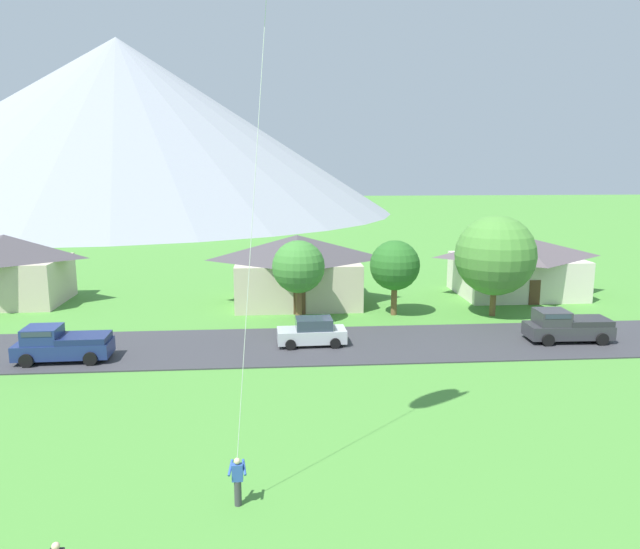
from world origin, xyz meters
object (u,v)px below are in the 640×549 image
parked_car_silver_mid_west (312,332)px  house_leftmost (297,268)px  pickup_truck_navy_east_side (61,344)px  pickup_truck_charcoal_west_side (566,326)px  tree_center (395,266)px  house_left_center (517,264)px  tree_left_of_center (298,267)px  house_right_center (7,268)px  tree_near_left (495,255)px

parked_car_silver_mid_west → house_leftmost: bearing=92.0°
house_leftmost → pickup_truck_navy_east_side: bearing=-135.9°
pickup_truck_charcoal_west_side → tree_center: bearing=140.9°
house_leftmost → pickup_truck_charcoal_west_side: (16.38, -12.15, -1.79)m
house_leftmost → tree_center: (6.98, -4.51, 0.87)m
house_left_center → tree_left_of_center: 20.45m
house_left_center → pickup_truck_navy_east_side: (-32.74, -15.10, -1.58)m
house_leftmost → tree_left_of_center: bearing=-91.5°
house_right_center → pickup_truck_navy_east_side: size_ratio=1.77×
parked_car_silver_mid_west → pickup_truck_navy_east_side: bearing=-172.6°
tree_left_of_center → pickup_truck_charcoal_west_side: bearing=-20.3°
tree_near_left → pickup_truck_charcoal_west_side: 7.95m
parked_car_silver_mid_west → pickup_truck_charcoal_west_side: 15.97m
tree_center → house_leftmost: bearing=147.2°
tree_left_of_center → parked_car_silver_mid_west: size_ratio=1.37×
house_leftmost → parked_car_silver_mid_west: bearing=-88.0°
house_left_center → tree_center: 13.31m
tree_center → house_right_center: bearing=168.5°
house_left_center → pickup_truck_navy_east_side: size_ratio=2.01×
pickup_truck_navy_east_side → tree_left_of_center: bearing=28.5°
house_leftmost → tree_center: size_ratio=1.86×
house_leftmost → house_left_center: (18.78, 1.56, -0.21)m
pickup_truck_charcoal_west_side → house_left_center: bearing=80.1°
house_left_center → tree_near_left: tree_near_left is taller
house_leftmost → house_right_center: house_right_center is taller
house_left_center → house_right_center: size_ratio=1.14×
house_left_center → parked_car_silver_mid_west: 22.71m
house_leftmost → pickup_truck_navy_east_side: 19.53m
pickup_truck_charcoal_west_side → pickup_truck_navy_east_side: (-30.34, -1.39, 0.00)m
tree_left_of_center → tree_center: tree_left_of_center is taller
house_right_center → tree_near_left: size_ratio=1.24×
house_right_center → pickup_truck_charcoal_west_side: 41.84m
house_leftmost → house_left_center: size_ratio=0.99×
house_leftmost → tree_left_of_center: 6.15m
tree_left_of_center → parked_car_silver_mid_west: 6.46m
house_left_center → tree_center: bearing=-152.8°
tree_near_left → tree_center: (-7.23, 0.82, -0.80)m
house_left_center → pickup_truck_charcoal_west_side: bearing=-99.9°
house_right_center → house_leftmost: bearing=-4.0°
house_left_center → parked_car_silver_mid_west: size_ratio=2.47×
tree_left_of_center → parked_car_silver_mid_west: bearing=-84.2°
house_right_center → tree_near_left: 37.98m
house_leftmost → tree_left_of_center: size_ratio=1.78×
tree_near_left → house_left_center: bearing=56.4°
parked_car_silver_mid_west → pickup_truck_charcoal_west_side: (15.97, -0.47, 0.19)m
house_left_center → pickup_truck_charcoal_west_side: house_left_center is taller
tree_center → tree_left_of_center: bearing=-167.9°
house_right_center → parked_car_silver_mid_west: 27.07m
pickup_truck_navy_east_side → house_right_center: bearing=121.1°
house_leftmost → tree_center: 8.36m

